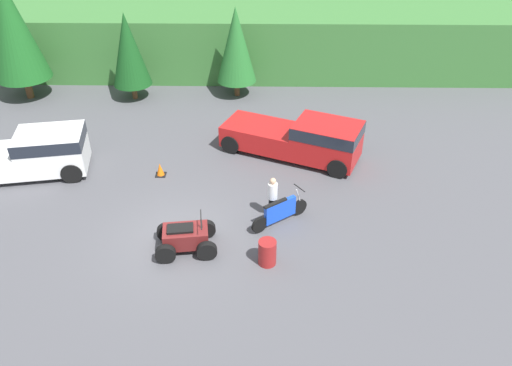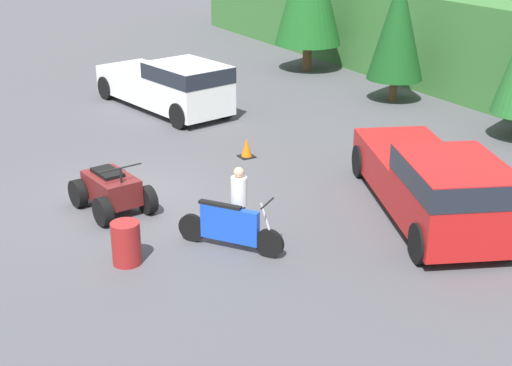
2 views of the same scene
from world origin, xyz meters
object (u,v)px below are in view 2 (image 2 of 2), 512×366
(pickup_truck_red, at_px, (435,182))
(rider_person, at_px, (239,201))
(dirt_bike, at_px, (230,227))
(steel_barrel, at_px, (126,243))
(pickup_truck_second, at_px, (171,84))
(quad_atv, at_px, (112,190))
(traffic_cone, at_px, (247,148))

(pickup_truck_red, xyz_separation_m, rider_person, (-1.31, -4.19, -0.06))
(dirt_bike, xyz_separation_m, rider_person, (-0.27, 0.36, 0.40))
(dirt_bike, xyz_separation_m, steel_barrel, (-0.45, -2.07, -0.05))
(rider_person, bearing_deg, pickup_truck_second, 130.80)
(quad_atv, relative_size, rider_person, 1.30)
(pickup_truck_second, xyz_separation_m, rider_person, (9.85, -2.69, -0.06))
(rider_person, bearing_deg, dirt_bike, -87.41)
(quad_atv, height_order, rider_person, rider_person)
(dirt_bike, height_order, quad_atv, quad_atv)
(pickup_truck_second, relative_size, traffic_cone, 10.94)
(dirt_bike, bearing_deg, pickup_truck_second, 127.12)
(dirt_bike, bearing_deg, steel_barrel, -138.45)
(dirt_bike, distance_m, quad_atv, 3.45)
(pickup_truck_red, bearing_deg, pickup_truck_second, -149.25)
(pickup_truck_red, relative_size, steel_barrel, 7.02)
(steel_barrel, bearing_deg, pickup_truck_second, 152.04)
(dirt_bike, height_order, traffic_cone, dirt_bike)
(pickup_truck_second, relative_size, rider_person, 3.64)
(quad_atv, bearing_deg, traffic_cone, 102.87)
(rider_person, bearing_deg, steel_barrel, -128.30)
(pickup_truck_red, distance_m, dirt_bike, 4.70)
(pickup_truck_second, distance_m, dirt_bike, 10.57)
(rider_person, bearing_deg, quad_atv, 178.40)
(rider_person, bearing_deg, pickup_truck_red, 38.69)
(quad_atv, height_order, traffic_cone, quad_atv)
(pickup_truck_red, bearing_deg, rider_person, -84.32)
(pickup_truck_red, height_order, dirt_bike, pickup_truck_red)
(rider_person, height_order, steel_barrel, rider_person)
(dirt_bike, height_order, steel_barrel, dirt_bike)
(steel_barrel, bearing_deg, quad_atv, 166.84)
(rider_person, height_order, traffic_cone, rider_person)
(dirt_bike, bearing_deg, rider_person, 90.41)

